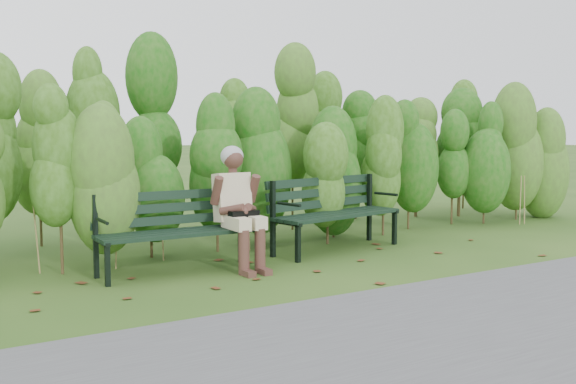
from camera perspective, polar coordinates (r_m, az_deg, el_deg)
ground at (r=6.59m, az=1.61°, el=-6.77°), size 80.00×80.00×0.00m
footpath at (r=4.95m, az=15.96°, el=-11.13°), size 60.00×2.50×0.01m
hedge_band at (r=8.05m, az=-5.66°, el=4.50°), size 11.04×1.67×2.42m
leaf_litter at (r=6.70m, az=4.25°, el=-6.54°), size 5.54×2.11×0.01m
bench_left at (r=6.60m, az=-9.47°, el=-2.73°), size 1.58×0.54×0.78m
bench_right at (r=7.69m, az=3.69°, el=-1.30°), size 1.72×0.84×0.83m
seated_woman at (r=6.66m, az=-4.27°, el=-0.73°), size 0.50×0.72×1.22m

